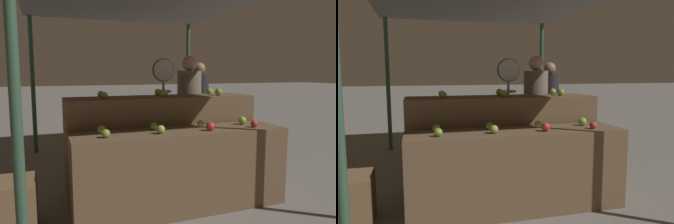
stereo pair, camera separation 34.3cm
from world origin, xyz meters
The scene contains 22 objects.
ground_plane centered at (0.00, 0.00, 0.00)m, with size 60.00×60.00×0.00m, color slate.
market_canopy centered at (0.00, 1.05, 2.24)m, with size 3.07×4.05×2.36m.
display_counter_front centered at (0.00, 0.00, 0.41)m, with size 2.17×0.55×0.81m, color brown.
display_counter_back centered at (0.00, 0.60, 0.55)m, with size 2.17×0.55×1.11m, color brown.
apple_front_0 centered at (-0.78, -0.11, 0.85)m, with size 0.08×0.08×0.08m, color #7AA338.
apple_front_1 centered at (-0.26, -0.10, 0.86)m, with size 0.08×0.08×0.08m, color #8EB247.
apple_front_2 centered at (0.26, -0.12, 0.86)m, with size 0.09×0.09×0.09m, color red.
apple_front_3 centered at (0.78, -0.11, 0.85)m, with size 0.07×0.07×0.07m, color red.
apple_front_4 centered at (-0.78, 0.10, 0.85)m, with size 0.08×0.08×0.08m, color #7AA338.
apple_front_5 centered at (-0.26, 0.11, 0.85)m, with size 0.08×0.08×0.08m, color #7AA338.
apple_front_6 centered at (0.26, 0.10, 0.85)m, with size 0.07×0.07×0.07m, color #8EB247.
apple_front_7 centered at (0.77, 0.10, 0.86)m, with size 0.09×0.09×0.09m, color #8EB247.
apple_back_0 centered at (-0.68, 0.49, 1.15)m, with size 0.07×0.07×0.07m, color #7AA338.
apple_back_1 centered at (0.00, 0.49, 1.15)m, with size 0.08×0.08×0.08m, color #8EB247.
apple_back_2 centered at (0.69, 0.49, 1.15)m, with size 0.09×0.09×0.09m, color #7AA338.
apple_back_3 centered at (-0.68, 0.71, 1.15)m, with size 0.07×0.07×0.07m, color #7AA338.
apple_back_4 centered at (0.00, 0.72, 1.15)m, with size 0.08×0.08×0.08m, color #8EB247.
apple_back_5 centered at (0.68, 0.71, 1.15)m, with size 0.08×0.08×0.08m, color #84AD3D.
produce_scale centered at (0.25, 1.20, 1.15)m, with size 0.31×0.20×1.57m.
person_vendor_at_scale centered at (0.69, 1.35, 0.93)m, with size 0.38×0.38×1.62m.
person_customer_left centered at (1.20, 2.04, 0.90)m, with size 0.34×0.34×1.55m.
wooden_crate_side centered at (-1.60, 0.06, 0.23)m, with size 0.47×0.47×0.47m, color brown.
Camera 1 is at (-1.27, -2.95, 1.40)m, focal length 35.00 mm.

